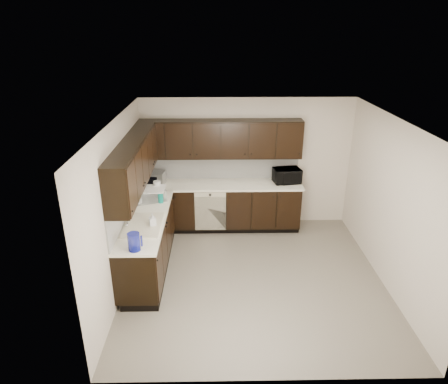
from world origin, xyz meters
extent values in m
plane|color=gray|center=(0.00, 0.00, 0.00)|extent=(4.00, 4.00, 0.00)
plane|color=white|center=(0.00, 0.00, 2.50)|extent=(4.00, 4.00, 0.00)
cube|color=beige|center=(0.00, 2.00, 1.25)|extent=(4.00, 0.02, 2.50)
cube|color=beige|center=(-2.00, 0.00, 1.25)|extent=(0.02, 4.00, 2.50)
cube|color=beige|center=(2.00, 0.00, 1.25)|extent=(0.02, 4.00, 2.50)
cube|color=beige|center=(0.00, -2.00, 1.25)|extent=(4.00, 0.02, 2.50)
cube|color=black|center=(-0.50, 1.70, 0.45)|extent=(3.00, 0.60, 0.90)
cube|color=black|center=(-1.70, 0.30, 0.45)|extent=(0.60, 2.20, 0.90)
cube|color=black|center=(-0.50, 1.73, 0.05)|extent=(3.00, 0.54, 0.10)
cube|color=black|center=(-1.67, 0.30, 0.05)|extent=(0.54, 2.20, 0.10)
cube|color=white|center=(-0.50, 1.70, 0.92)|extent=(3.03, 0.63, 0.04)
cube|color=white|center=(-1.70, 0.30, 0.92)|extent=(0.63, 2.23, 0.04)
cube|color=white|center=(-0.50, 1.99, 1.18)|extent=(3.00, 0.02, 0.48)
cube|color=white|center=(-1.99, 0.60, 1.18)|extent=(0.02, 2.80, 0.48)
cube|color=black|center=(-0.50, 1.83, 1.77)|extent=(3.00, 0.33, 0.70)
cube|color=black|center=(-1.83, 0.43, 1.77)|extent=(0.33, 2.47, 0.70)
cube|color=beige|center=(-0.70, 1.41, 0.50)|extent=(0.58, 0.02, 0.78)
cube|color=beige|center=(-0.70, 1.40, 0.84)|extent=(0.58, 0.03, 0.08)
cylinder|color=black|center=(-0.70, 1.39, 0.84)|extent=(0.04, 0.02, 0.04)
cube|color=beige|center=(-1.68, 0.00, 0.95)|extent=(0.54, 0.82, 0.03)
cube|color=beige|center=(-1.68, -0.20, 0.86)|extent=(0.42, 0.34, 0.16)
cube|color=beige|center=(-1.68, 0.20, 0.86)|extent=(0.42, 0.34, 0.16)
cylinder|color=silver|center=(-1.90, 0.00, 1.07)|extent=(0.03, 0.03, 0.26)
cylinder|color=silver|center=(-1.85, 0.00, 1.19)|extent=(0.14, 0.02, 0.02)
cylinder|color=#B2B2B7|center=(-1.68, -0.20, 0.89)|extent=(0.20, 0.20, 0.10)
imported|color=black|center=(0.75, 1.74, 1.08)|extent=(0.55, 0.42, 0.28)
imported|color=gray|center=(-1.53, -0.02, 1.04)|extent=(0.12, 0.12, 0.20)
imported|color=gray|center=(-1.87, 0.79, 1.06)|extent=(0.10, 0.10, 0.23)
cube|color=#AAAAAC|center=(-1.75, 1.69, 1.06)|extent=(0.43, 0.34, 0.25)
cube|color=silver|center=(-1.72, 0.96, 1.04)|extent=(0.61, 0.54, 0.20)
cylinder|color=#101795|center=(-1.67, -0.70, 1.06)|extent=(0.18, 0.18, 0.25)
cylinder|color=#0B7C70|center=(-1.52, 0.84, 1.04)|extent=(0.10, 0.10, 0.20)
cylinder|color=silver|center=(-1.61, 1.12, 1.08)|extent=(0.14, 0.14, 0.28)
camera|label=1|loc=(-0.56, -5.32, 3.70)|focal=32.00mm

